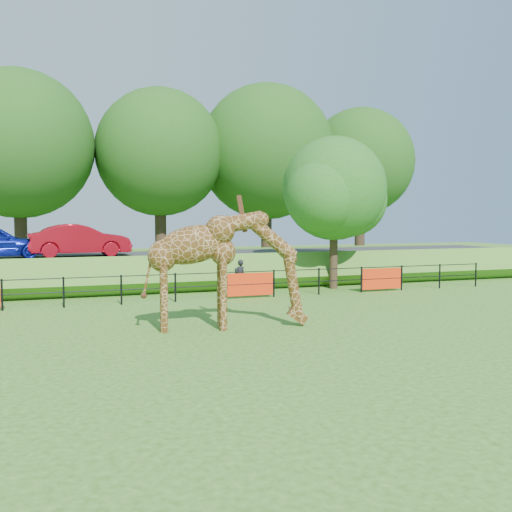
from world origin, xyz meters
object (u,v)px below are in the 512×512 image
Objects in this scene: tree_east at (336,193)px; visitor at (240,276)px; car_red at (80,240)px; giraffe at (227,270)px.

visitor is at bearing -179.71° from tree_east.
car_red is 3.15× the size of visitor.
visitor is (2.73, 7.15, -1.00)m from giraffe.
tree_east is at bearing 53.99° from giraffe.
visitor is at bearing 78.32° from giraffe.
visitor is at bearing -127.78° from car_red.
car_red is at bearing 159.00° from tree_east.
giraffe is at bearing -166.91° from car_red.
giraffe is at bearing -135.24° from tree_east.
tree_east reaches higher than giraffe.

